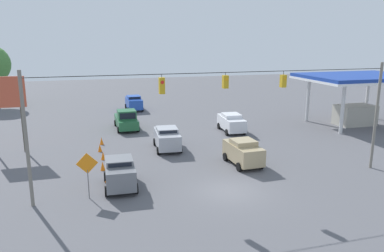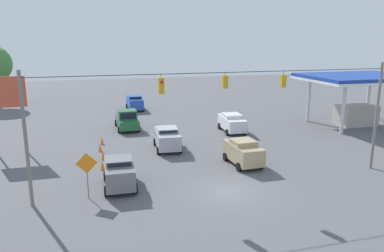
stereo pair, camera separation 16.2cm
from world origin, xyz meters
name	(u,v)px [view 1 (the left image)]	position (x,y,z in m)	size (l,w,h in m)	color
ground_plane	(230,191)	(0.00, 0.00, 0.00)	(140.00, 140.00, 0.00)	#56565B
overhead_signal_span	(224,111)	(0.08, -1.17, 4.89)	(23.51, 0.38, 7.76)	slate
pickup_truck_green_withflow_far	(126,120)	(4.35, -18.51, 0.98)	(2.26, 5.15, 2.12)	#236038
sedan_white_oncoming_far	(231,122)	(-5.87, -14.35, 0.98)	(2.27, 4.53, 1.87)	silver
sedan_tan_crossing_near	(243,152)	(-2.84, -4.48, 1.01)	(2.11, 3.89, 1.95)	tan
sedan_blue_withflow_deep	(134,103)	(2.16, -29.11, 1.01)	(2.08, 4.26, 1.93)	#234CB2
sedan_silver_withflow_mid	(167,138)	(1.81, -10.09, 1.00)	(2.36, 4.34, 1.92)	#A8AAB2
sedan_grey_parked_shoulder	(120,172)	(6.56, -2.59, 1.02)	(2.13, 3.94, 1.96)	slate
traffic_cone_nearest	(107,177)	(7.32, -3.71, 0.34)	(0.34, 0.34, 0.68)	orange
traffic_cone_second	(103,166)	(7.48, -6.12, 0.34)	(0.34, 0.34, 0.68)	orange
traffic_cone_third	(103,156)	(7.32, -8.61, 0.34)	(0.34, 0.34, 0.68)	orange
traffic_cone_fourth	(100,148)	(7.46, -10.90, 0.34)	(0.34, 0.34, 0.68)	orange
traffic_cone_fifth	(102,141)	(7.20, -13.12, 0.34)	(0.34, 0.34, 0.68)	orange
gas_station	(357,89)	(-20.22, -13.52, 4.03)	(11.74, 8.72, 5.53)	navy
roadside_billboard	(5,99)	(14.67, -12.67, 4.59)	(3.22, 0.16, 6.39)	#4C473D
work_zone_sign	(87,167)	(8.53, -1.34, 1.99)	(1.27, 0.06, 2.84)	slate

